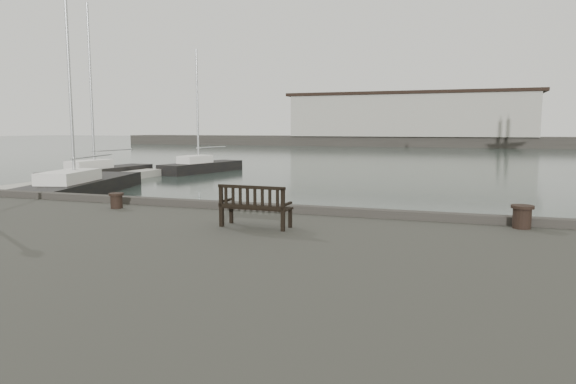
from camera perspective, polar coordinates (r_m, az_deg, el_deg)
name	(u,v)px	position (r m, az deg, el deg)	size (l,w,h in m)	color
ground	(338,278)	(12.62, 5.57, -9.44)	(400.00, 400.00, 0.00)	black
pontoon	(27,189)	(31.70, -27.05, 0.28)	(2.00, 24.00, 0.50)	#9D9A91
breakwater	(427,125)	(104.04, 15.17, 7.25)	(140.00, 9.50, 12.20)	#383530
bench	(255,214)	(10.56, -3.65, -2.48)	(1.50, 0.57, 0.85)	black
bollard_left	(116,201)	(13.76, -18.53, -0.92)	(0.37, 0.37, 0.39)	black
bollard_right	(522,217)	(11.47, 24.56, -2.52)	(0.45, 0.45, 0.47)	black
yacht_b	(100,176)	(38.63, -20.18, 1.71)	(2.50, 9.53, 12.57)	black
yacht_c	(80,190)	(29.93, -22.08, 0.17)	(5.29, 11.31, 14.60)	black
yacht_d	(202,169)	(42.71, -9.53, 2.50)	(3.90, 8.39, 10.41)	black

